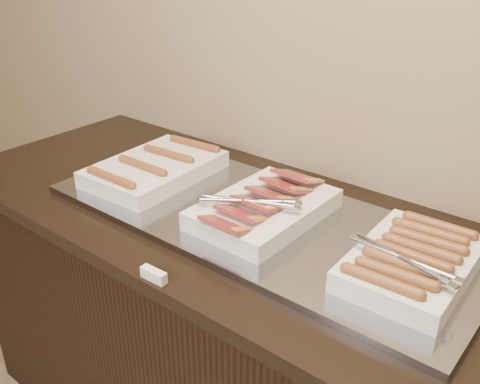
% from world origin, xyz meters
% --- Properties ---
extents(counter, '(2.06, 0.76, 0.90)m').
position_xyz_m(counter, '(0.00, 2.13, 0.45)').
color(counter, black).
rests_on(counter, ground).
extents(warming_tray, '(1.20, 0.50, 0.02)m').
position_xyz_m(warming_tray, '(-0.01, 2.13, 0.91)').
color(warming_tray, gray).
rests_on(warming_tray, counter).
extents(dish_left, '(0.29, 0.41, 0.07)m').
position_xyz_m(dish_left, '(-0.41, 2.13, 0.95)').
color(dish_left, silver).
rests_on(dish_left, warming_tray).
extents(dish_center, '(0.27, 0.40, 0.09)m').
position_xyz_m(dish_center, '(0.01, 2.13, 0.95)').
color(dish_center, silver).
rests_on(dish_center, warming_tray).
extents(dish_right, '(0.27, 0.36, 0.08)m').
position_xyz_m(dish_right, '(0.41, 2.13, 0.95)').
color(dish_right, silver).
rests_on(dish_right, warming_tray).
extents(label_holder, '(0.07, 0.02, 0.03)m').
position_xyz_m(label_holder, '(-0.03, 1.77, 0.91)').
color(label_holder, silver).
rests_on(label_holder, counter).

